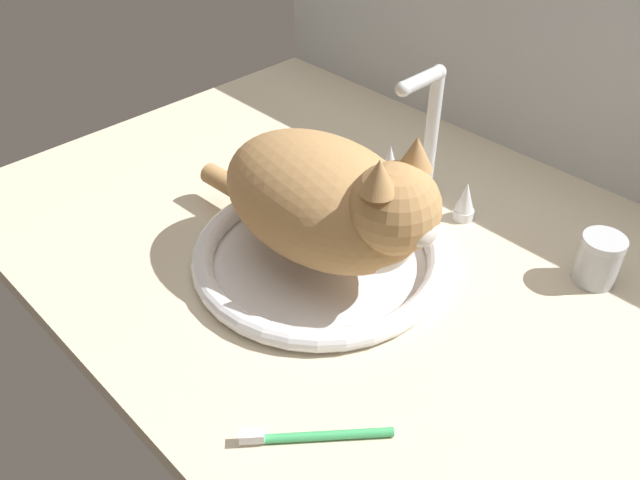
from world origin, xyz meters
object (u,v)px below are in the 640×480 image
object	(u,v)px
faucet	(426,153)
toothbrush	(313,436)
metal_jar	(599,260)
sink_basin	(320,255)
cat	(332,202)

from	to	relation	value
faucet	toothbrush	distance (cm)	48.00
metal_jar	toothbrush	world-z (taller)	metal_jar
sink_basin	cat	bearing A→B (deg)	2.83
faucet	toothbrush	size ratio (longest dim) A/B	1.70
sink_basin	metal_jar	size ratio (longest dim) A/B	4.98
sink_basin	cat	size ratio (longest dim) A/B	0.85
sink_basin	faucet	world-z (taller)	faucet
faucet	cat	distance (cm)	22.38
cat	metal_jar	world-z (taller)	cat
sink_basin	cat	world-z (taller)	cat
cat	toothbrush	distance (cm)	29.49
metal_jar	cat	bearing A→B (deg)	-137.51
cat	toothbrush	world-z (taller)	cat
faucet	cat	bearing A→B (deg)	-84.46
faucet	sink_basin	bearing A→B (deg)	-90.00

